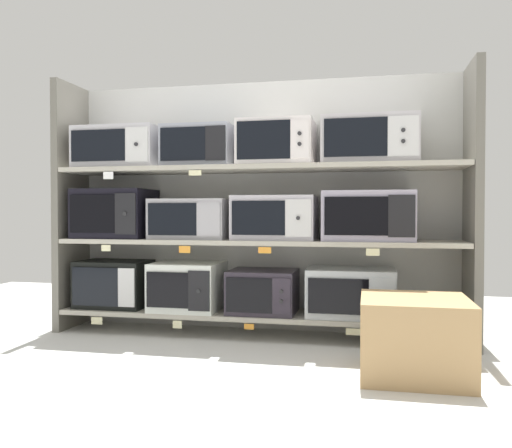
{
  "coord_description": "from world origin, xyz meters",
  "views": [
    {
      "loc": [
        0.7,
        -3.35,
        0.8
      ],
      "look_at": [
        0.0,
        0.0,
        0.73
      ],
      "focal_mm": 37.11,
      "sensor_mm": 36.0,
      "label": 1
    }
  ],
  "objects_px": {
    "microwave_9": "(200,147)",
    "microwave_4": "(115,214)",
    "microwave_2": "(263,291)",
    "microwave_8": "(120,148)",
    "microwave_0": "(114,284)",
    "microwave_10": "(277,144)",
    "microwave_1": "(188,286)",
    "microwave_6": "(275,218)",
    "microwave_5": "(191,219)",
    "microwave_11": "(369,141)",
    "microwave_3": "(351,292)",
    "shipping_carton": "(414,337)",
    "microwave_7": "(368,216)"
  },
  "relations": [
    {
      "from": "microwave_3",
      "to": "microwave_9",
      "type": "distance_m",
      "value": 1.36
    },
    {
      "from": "microwave_4",
      "to": "shipping_carton",
      "type": "bearing_deg",
      "value": -19.15
    },
    {
      "from": "microwave_9",
      "to": "shipping_carton",
      "type": "bearing_deg",
      "value": -26.93
    },
    {
      "from": "microwave_6",
      "to": "microwave_8",
      "type": "bearing_deg",
      "value": 180.0
    },
    {
      "from": "microwave_0",
      "to": "microwave_10",
      "type": "bearing_deg",
      "value": -0.01
    },
    {
      "from": "microwave_4",
      "to": "shipping_carton",
      "type": "relative_size",
      "value": 0.96
    },
    {
      "from": "microwave_3",
      "to": "microwave_0",
      "type": "bearing_deg",
      "value": -179.99
    },
    {
      "from": "microwave_10",
      "to": "microwave_2",
      "type": "bearing_deg",
      "value": 179.9
    },
    {
      "from": "microwave_8",
      "to": "shipping_carton",
      "type": "distance_m",
      "value": 2.25
    },
    {
      "from": "microwave_7",
      "to": "microwave_8",
      "type": "distance_m",
      "value": 1.72
    },
    {
      "from": "microwave_7",
      "to": "microwave_8",
      "type": "xyz_separation_m",
      "value": [
        -1.66,
        0.0,
        0.46
      ]
    },
    {
      "from": "microwave_0",
      "to": "microwave_3",
      "type": "distance_m",
      "value": 1.61
    },
    {
      "from": "microwave_3",
      "to": "microwave_8",
      "type": "bearing_deg",
      "value": -180.0
    },
    {
      "from": "microwave_6",
      "to": "microwave_10",
      "type": "relative_size",
      "value": 1.11
    },
    {
      "from": "microwave_3",
      "to": "microwave_6",
      "type": "bearing_deg",
      "value": -179.98
    },
    {
      "from": "microwave_8",
      "to": "microwave_10",
      "type": "distance_m",
      "value": 1.09
    },
    {
      "from": "microwave_0",
      "to": "shipping_carton",
      "type": "xyz_separation_m",
      "value": [
        1.93,
        -0.67,
        -0.12
      ]
    },
    {
      "from": "microwave_5",
      "to": "microwave_8",
      "type": "distance_m",
      "value": 0.7
    },
    {
      "from": "microwave_2",
      "to": "microwave_0",
      "type": "bearing_deg",
      "value": -180.0
    },
    {
      "from": "microwave_3",
      "to": "microwave_10",
      "type": "bearing_deg",
      "value": -179.94
    },
    {
      "from": "microwave_4",
      "to": "microwave_6",
      "type": "bearing_deg",
      "value": 0.0
    },
    {
      "from": "microwave_7",
      "to": "microwave_3",
      "type": "bearing_deg",
      "value": 179.94
    },
    {
      "from": "microwave_10",
      "to": "shipping_carton",
      "type": "xyz_separation_m",
      "value": [
        0.8,
        -0.67,
        -1.05
      ]
    },
    {
      "from": "microwave_3",
      "to": "microwave_7",
      "type": "height_order",
      "value": "microwave_7"
    },
    {
      "from": "microwave_5",
      "to": "microwave_11",
      "type": "xyz_separation_m",
      "value": [
        1.16,
        -0.0,
        0.49
      ]
    },
    {
      "from": "microwave_0",
      "to": "microwave_9",
      "type": "relative_size",
      "value": 1.03
    },
    {
      "from": "microwave_4",
      "to": "microwave_8",
      "type": "relative_size",
      "value": 0.86
    },
    {
      "from": "microwave_0",
      "to": "microwave_5",
      "type": "height_order",
      "value": "microwave_5"
    },
    {
      "from": "microwave_1",
      "to": "microwave_11",
      "type": "bearing_deg",
      "value": -0.01
    },
    {
      "from": "microwave_0",
      "to": "microwave_4",
      "type": "height_order",
      "value": "microwave_4"
    },
    {
      "from": "microwave_9",
      "to": "microwave_4",
      "type": "bearing_deg",
      "value": 179.99
    },
    {
      "from": "microwave_2",
      "to": "microwave_11",
      "type": "relative_size",
      "value": 0.74
    },
    {
      "from": "microwave_9",
      "to": "microwave_1",
      "type": "bearing_deg",
      "value": 179.84
    },
    {
      "from": "microwave_1",
      "to": "microwave_2",
      "type": "distance_m",
      "value": 0.51
    },
    {
      "from": "microwave_10",
      "to": "microwave_11",
      "type": "distance_m",
      "value": 0.58
    },
    {
      "from": "microwave_2",
      "to": "microwave_6",
      "type": "xyz_separation_m",
      "value": [
        0.08,
        0.0,
        0.48
      ]
    },
    {
      "from": "microwave_1",
      "to": "microwave_5",
      "type": "bearing_deg",
      "value": -0.48
    },
    {
      "from": "microwave_10",
      "to": "microwave_6",
      "type": "bearing_deg",
      "value": 178.48
    },
    {
      "from": "microwave_4",
      "to": "microwave_5",
      "type": "xyz_separation_m",
      "value": [
        0.55,
        -0.0,
        -0.03
      ]
    },
    {
      "from": "microwave_4",
      "to": "microwave_11",
      "type": "height_order",
      "value": "microwave_11"
    },
    {
      "from": "microwave_9",
      "to": "microwave_11",
      "type": "bearing_deg",
      "value": -0.0
    },
    {
      "from": "microwave_4",
      "to": "microwave_5",
      "type": "bearing_deg",
      "value": -0.01
    },
    {
      "from": "microwave_5",
      "to": "microwave_2",
      "type": "bearing_deg",
      "value": -0.01
    },
    {
      "from": "microwave_8",
      "to": "microwave_9",
      "type": "relative_size",
      "value": 1.26
    },
    {
      "from": "microwave_2",
      "to": "microwave_11",
      "type": "height_order",
      "value": "microwave_11"
    },
    {
      "from": "microwave_2",
      "to": "shipping_carton",
      "type": "xyz_separation_m",
      "value": [
        0.89,
        -0.67,
        -0.1
      ]
    },
    {
      "from": "microwave_2",
      "to": "microwave_8",
      "type": "xyz_separation_m",
      "value": [
        -0.99,
        0.0,
        0.95
      ]
    },
    {
      "from": "microwave_11",
      "to": "microwave_6",
      "type": "bearing_deg",
      "value": 179.99
    },
    {
      "from": "microwave_8",
      "to": "microwave_1",
      "type": "bearing_deg",
      "value": 0.01
    },
    {
      "from": "microwave_4",
      "to": "microwave_7",
      "type": "distance_m",
      "value": 1.7
    }
  ]
}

